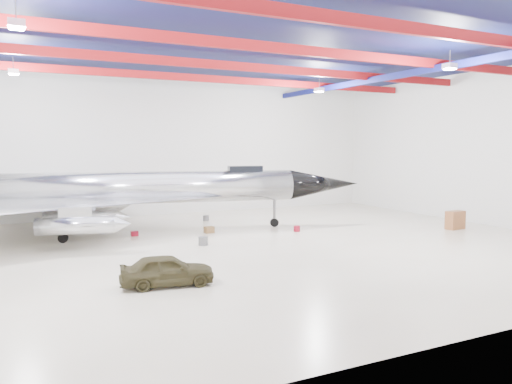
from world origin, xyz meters
TOP-DOWN VIEW (x-y plane):
  - floor at (0.00, 0.00)m, footprint 40.00×40.00m
  - wall_back at (0.00, 15.00)m, footprint 40.00×0.00m
  - wall_right at (20.00, 0.00)m, footprint 0.00×30.00m
  - ceiling at (0.00, 0.00)m, footprint 40.00×40.00m
  - ceiling_structure at (0.00, 0.00)m, footprint 39.50×29.50m
  - jet_aircraft at (-3.20, 7.45)m, footprint 29.00×19.86m
  - jeep at (-4.87, -5.61)m, footprint 3.94×2.06m
  - desk at (16.56, -0.87)m, footprint 1.41×0.81m
  - toolbox_red at (-3.54, 6.17)m, footprint 0.46×0.37m
  - engine_drum at (-0.70, 1.51)m, footprint 0.60×0.60m
  - parts_bin at (1.06, 5.17)m, footprint 0.63×0.52m
  - crate_small at (-5.25, 8.39)m, footprint 0.45×0.37m
  - tool_chest at (6.43, 3.06)m, footprint 0.53×0.53m
  - spares_box at (2.76, 10.28)m, footprint 0.52×0.52m

SIDE VIEW (x-z plane):
  - floor at x=0.00m, z-range 0.00..0.00m
  - crate_small at x=-5.25m, z-range 0.00..0.30m
  - toolbox_red at x=-3.54m, z-range 0.00..0.31m
  - tool_chest at x=6.43m, z-range 0.00..0.38m
  - parts_bin at x=1.06m, z-range 0.00..0.41m
  - spares_box at x=2.76m, z-range 0.00..0.41m
  - engine_drum at x=-0.70m, z-range 0.00..0.49m
  - desk at x=16.56m, z-range 0.00..1.24m
  - jeep at x=-4.87m, z-range 0.00..1.28m
  - jet_aircraft at x=-3.20m, z-range -1.37..6.61m
  - wall_back at x=0.00m, z-range -14.50..25.50m
  - wall_right at x=20.00m, z-range -9.50..20.50m
  - ceiling_structure at x=0.00m, z-range 9.79..10.86m
  - ceiling at x=0.00m, z-range 11.00..11.00m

